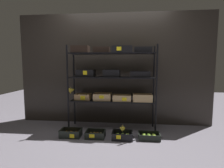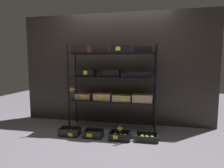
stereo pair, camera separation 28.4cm
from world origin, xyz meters
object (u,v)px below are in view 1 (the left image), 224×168
(crate_ground_right_apple_green, at_px, (149,137))
(banana_bunch_loose, at_px, (122,129))
(display_rack, at_px, (112,77))
(crate_ground_orange, at_px, (71,134))
(crate_ground_kiwi, at_px, (95,135))
(crate_ground_apple_green, at_px, (122,136))

(crate_ground_right_apple_green, height_order, banana_bunch_loose, banana_bunch_loose)
(banana_bunch_loose, bearing_deg, display_rack, 115.03)
(banana_bunch_loose, bearing_deg, crate_ground_orange, 179.42)
(crate_ground_kiwi, relative_size, crate_ground_apple_green, 0.94)
(display_rack, height_order, crate_ground_kiwi, display_rack)
(display_rack, relative_size, crate_ground_apple_green, 5.07)
(crate_ground_orange, bearing_deg, crate_ground_right_apple_green, 1.30)
(display_rack, relative_size, crate_ground_kiwi, 5.38)
(crate_ground_orange, relative_size, crate_ground_kiwi, 1.09)
(crate_ground_orange, distance_m, crate_ground_right_apple_green, 1.34)
(crate_ground_orange, xyz_separation_m, crate_ground_apple_green, (0.89, -0.01, -0.00))
(display_rack, relative_size, banana_bunch_loose, 15.21)
(display_rack, relative_size, crate_ground_orange, 4.93)
(display_rack, height_order, crate_ground_orange, display_rack)
(crate_ground_right_apple_green, bearing_deg, crate_ground_orange, -178.70)
(display_rack, distance_m, crate_ground_apple_green, 1.10)
(crate_ground_kiwi, relative_size, crate_ground_right_apple_green, 0.91)
(display_rack, xyz_separation_m, crate_ground_right_apple_green, (0.67, -0.44, -0.97))
(crate_ground_apple_green, bearing_deg, crate_ground_right_apple_green, 4.67)
(crate_ground_apple_green, bearing_deg, display_rack, 115.18)
(crate_ground_right_apple_green, bearing_deg, crate_ground_kiwi, -178.54)
(crate_ground_right_apple_green, distance_m, banana_bunch_loose, 0.46)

